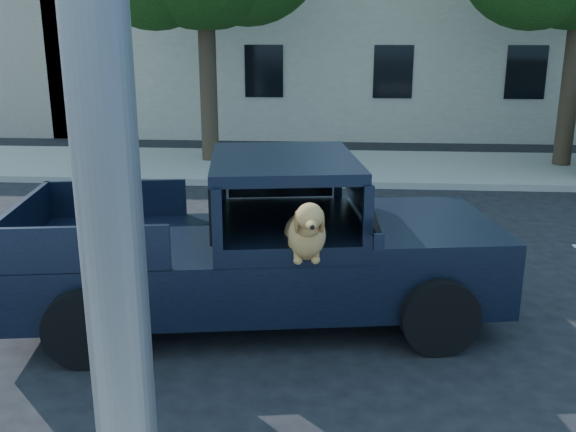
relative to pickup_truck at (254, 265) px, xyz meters
name	(u,v)px	position (x,y,z in m)	size (l,w,h in m)	color
ground	(394,334)	(1.67, -0.35, -0.67)	(120.00, 120.00, 0.00)	black
far_sidewalk	(364,167)	(1.67, 8.85, -0.60)	(60.00, 4.00, 0.15)	gray
lane_stripes	(499,244)	(3.67, 3.05, -0.67)	(21.60, 0.14, 0.01)	silver
pickup_truck	(254,265)	(0.00, 0.00, 0.00)	(5.83, 3.13, 1.99)	black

